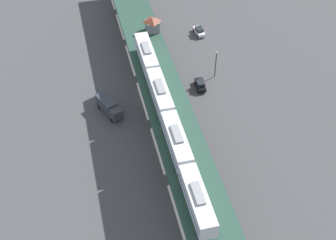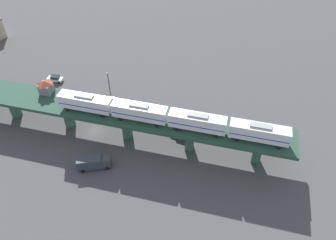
{
  "view_description": "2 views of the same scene",
  "coord_description": "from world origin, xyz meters",
  "px_view_note": "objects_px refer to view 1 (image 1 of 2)",
  "views": [
    {
      "loc": [
        11.39,
        -78.2,
        67.61
      ],
      "look_at": [
        4.99,
        -18.15,
        9.1
      ],
      "focal_mm": 50.0,
      "sensor_mm": 36.0,
      "label": 1
    },
    {
      "loc": [
        -37.21,
        -46.64,
        56.56
      ],
      "look_at": [
        4.99,
        -18.15,
        9.1
      ],
      "focal_mm": 35.0,
      "sensor_mm": 36.0,
      "label": 2
    }
  ],
  "objects_px": {
    "street_car_white": "(199,31)",
    "street_car_red": "(195,152)",
    "street_car_black": "(200,84)",
    "street_lamp": "(216,62)",
    "delivery_truck": "(109,107)",
    "signal_hut": "(152,24)",
    "subway_train": "(168,116)"
  },
  "relations": [
    {
      "from": "subway_train",
      "to": "street_car_white",
      "type": "bearing_deg",
      "value": 85.17
    },
    {
      "from": "signal_hut",
      "to": "street_car_red",
      "type": "distance_m",
      "value": 33.76
    },
    {
      "from": "street_car_red",
      "to": "subway_train",
      "type": "bearing_deg",
      "value": -178.67
    },
    {
      "from": "street_car_red",
      "to": "street_lamp",
      "type": "xyz_separation_m",
      "value": [
        2.96,
        24.72,
        3.17
      ]
    },
    {
      "from": "delivery_truck",
      "to": "subway_train",
      "type": "bearing_deg",
      "value": -37.07
    },
    {
      "from": "subway_train",
      "to": "street_lamp",
      "type": "height_order",
      "value": "subway_train"
    },
    {
      "from": "street_lamp",
      "to": "street_car_red",
      "type": "bearing_deg",
      "value": -96.84
    },
    {
      "from": "street_car_red",
      "to": "street_lamp",
      "type": "relative_size",
      "value": 0.67
    },
    {
      "from": "street_car_black",
      "to": "delivery_truck",
      "type": "relative_size",
      "value": 0.69
    },
    {
      "from": "street_car_black",
      "to": "street_lamp",
      "type": "height_order",
      "value": "street_lamp"
    },
    {
      "from": "street_car_red",
      "to": "street_lamp",
      "type": "height_order",
      "value": "street_lamp"
    },
    {
      "from": "street_car_white",
      "to": "street_car_red",
      "type": "xyz_separation_m",
      "value": [
        1.64,
        -41.66,
        0.0
      ]
    },
    {
      "from": "signal_hut",
      "to": "street_car_red",
      "type": "xyz_separation_m",
      "value": [
        12.03,
        -30.38,
        -8.47
      ]
    },
    {
      "from": "subway_train",
      "to": "street_car_white",
      "type": "distance_m",
      "value": 42.93
    },
    {
      "from": "signal_hut",
      "to": "street_car_black",
      "type": "bearing_deg",
      "value": -40.06
    },
    {
      "from": "signal_hut",
      "to": "street_car_black",
      "type": "relative_size",
      "value": 0.87
    },
    {
      "from": "subway_train",
      "to": "street_car_white",
      "type": "xyz_separation_m",
      "value": [
        3.53,
        41.78,
        -9.21
      ]
    },
    {
      "from": "subway_train",
      "to": "delivery_truck",
      "type": "distance_m",
      "value": 18.96
    },
    {
      "from": "delivery_truck",
      "to": "street_lamp",
      "type": "bearing_deg",
      "value": 33.9
    },
    {
      "from": "street_car_white",
      "to": "street_lamp",
      "type": "height_order",
      "value": "street_lamp"
    },
    {
      "from": "subway_train",
      "to": "delivery_truck",
      "type": "relative_size",
      "value": 7.0
    },
    {
      "from": "street_car_red",
      "to": "delivery_truck",
      "type": "distance_m",
      "value": 21.32
    },
    {
      "from": "street_car_white",
      "to": "delivery_truck",
      "type": "height_order",
      "value": "delivery_truck"
    },
    {
      "from": "subway_train",
      "to": "street_car_white",
      "type": "height_order",
      "value": "subway_train"
    },
    {
      "from": "street_car_red",
      "to": "delivery_truck",
      "type": "bearing_deg",
      "value": 151.61
    },
    {
      "from": "street_car_white",
      "to": "street_car_red",
      "type": "height_order",
      "value": "same"
    },
    {
      "from": "street_car_white",
      "to": "delivery_truck",
      "type": "distance_m",
      "value": 35.88
    },
    {
      "from": "street_car_white",
      "to": "street_car_black",
      "type": "distance_m",
      "value": 21.37
    },
    {
      "from": "street_lamp",
      "to": "delivery_truck",
      "type": "bearing_deg",
      "value": -146.1
    },
    {
      "from": "subway_train",
      "to": "delivery_truck",
      "type": "bearing_deg",
      "value": 142.93
    },
    {
      "from": "street_car_white",
      "to": "subway_train",
      "type": "bearing_deg",
      "value": -94.83
    },
    {
      "from": "subway_train",
      "to": "delivery_truck",
      "type": "height_order",
      "value": "subway_train"
    }
  ]
}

